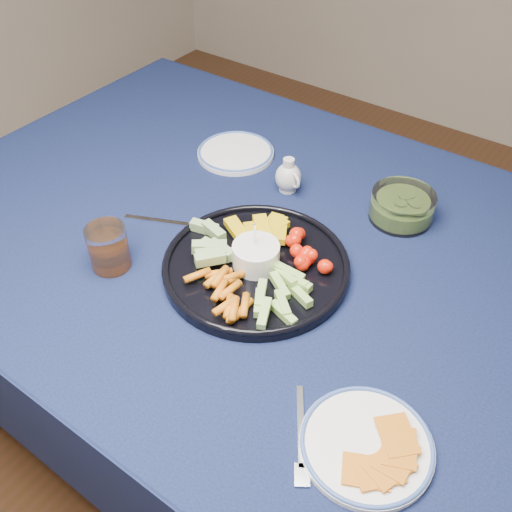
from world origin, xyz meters
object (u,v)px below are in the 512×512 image
Objects in this scene: dining_table at (286,277)px; creamer_pitcher at (288,177)px; side_plate_extra at (236,152)px; pickle_bowl at (402,207)px; juice_tumbler at (109,250)px; cheese_plate at (367,444)px; crudite_platter at (255,263)px.

creamer_pitcher is (-0.11, 0.16, 0.12)m from dining_table.
pickle_bowl is at bearing 1.00° from side_plate_extra.
pickle_bowl reaches higher than side_plate_extra.
pickle_bowl reaches higher than dining_table.
pickle_bowl is at bearing 49.80° from juice_tumbler.
side_plate_extra is (-0.44, -0.01, -0.02)m from pickle_bowl.
pickle_bowl is 0.69× the size of cheese_plate.
juice_tumbler is at bearing -130.20° from pickle_bowl.
juice_tumbler is 0.48× the size of side_plate_extra.
side_plate_extra is (-0.04, 0.46, -0.03)m from juice_tumbler.
juice_tumbler is 0.46m from side_plate_extra.
crudite_platter is at bearing -70.05° from creamer_pitcher.
pickle_bowl is 1.48× the size of juice_tumbler.
juice_tumbler reaches higher than side_plate_extra.
creamer_pitcher reaches higher than cheese_plate.
pickle_bowl is 0.44m from side_plate_extra.
pickle_bowl is 0.71× the size of side_plate_extra.
dining_table is 4.63× the size of crudite_platter.
side_plate_extra is (-0.28, 0.31, -0.01)m from crudite_platter.
cheese_plate reaches higher than side_plate_extra.
juice_tumbler is at bearing -108.96° from creamer_pitcher.
cheese_plate is at bearing -69.81° from pickle_bowl.
juice_tumbler reaches higher than pickle_bowl.
juice_tumbler is at bearing -135.28° from dining_table.
crudite_platter is 0.35m from pickle_bowl.
juice_tumbler is (-0.25, -0.25, 0.13)m from dining_table.
dining_table is 0.46m from cheese_plate.
juice_tumbler reaches higher than creamer_pitcher.
dining_table is at bearing 82.35° from crudite_platter.
side_plate_extra is at bearing 132.31° from crudite_platter.
dining_table is 0.37m from side_plate_extra.
crudite_platter is (-0.01, -0.10, 0.11)m from dining_table.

